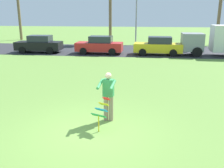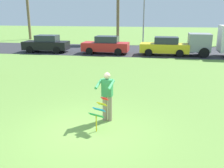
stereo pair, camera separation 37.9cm
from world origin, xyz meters
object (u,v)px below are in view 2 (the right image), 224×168
at_px(kite_held, 99,110).
at_px(streetlight_pole, 144,9).
at_px(person_kite_flyer, 107,95).
at_px(parked_car_yellow, 165,46).
at_px(parked_car_red, 106,45).
at_px(parked_car_black, 46,44).

relative_size(kite_held, streetlight_pole, 0.15).
height_order(person_kite_flyer, parked_car_yellow, person_kite_flyer).
xyz_separation_m(parked_car_red, streetlight_pole, (3.03, 7.37, 3.22)).
bearing_deg(parked_car_red, parked_car_black, 179.98).
distance_m(person_kite_flyer, parked_car_red, 14.95).
relative_size(parked_car_black, parked_car_red, 1.00).
distance_m(kite_held, parked_car_yellow, 15.64).
relative_size(kite_held, parked_car_black, 0.24).
height_order(person_kite_flyer, parked_car_red, person_kite_flyer).
height_order(kite_held, parked_car_red, parked_car_red).
bearing_deg(streetlight_pole, parked_car_red, -112.34).
distance_m(kite_held, parked_car_black, 17.60).
bearing_deg(parked_car_red, kite_held, -80.01).
xyz_separation_m(kite_held, parked_car_black, (-8.46, 15.43, 0.10)).
distance_m(parked_car_red, parked_car_yellow, 5.26).
bearing_deg(person_kite_flyer, kite_held, -99.04).
relative_size(person_kite_flyer, kite_held, 1.69).
bearing_deg(kite_held, parked_car_black, 118.73).
relative_size(parked_car_black, parked_car_yellow, 1.00).
height_order(parked_car_black, parked_car_red, same).
relative_size(kite_held, parked_car_red, 0.24).
height_order(parked_car_red, parked_car_yellow, same).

